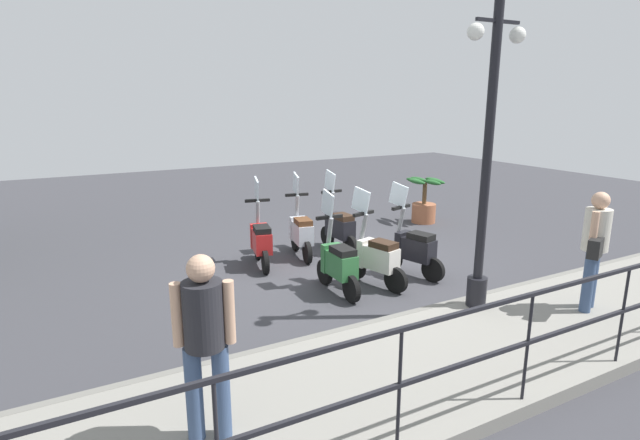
# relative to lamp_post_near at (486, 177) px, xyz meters

# --- Properties ---
(ground_plane) EXTENTS (28.00, 28.00, 0.00)m
(ground_plane) POSITION_rel_lamp_post_near_xyz_m (2.40, 0.50, -1.91)
(ground_plane) COLOR #38383D
(promenade_walkway) EXTENTS (2.20, 20.00, 0.15)m
(promenade_walkway) POSITION_rel_lamp_post_near_xyz_m (-0.75, 0.50, -1.84)
(promenade_walkway) COLOR gray
(promenade_walkway) RESTS_ON ground_plane
(fence_railing) EXTENTS (0.04, 16.03, 1.07)m
(fence_railing) POSITION_rel_lamp_post_near_xyz_m (-1.80, 0.50, -1.01)
(fence_railing) COLOR black
(fence_railing) RESTS_ON promenade_walkway
(lamp_post_near) EXTENTS (0.26, 0.90, 4.00)m
(lamp_post_near) POSITION_rel_lamp_post_near_xyz_m (0.00, 0.00, 0.00)
(lamp_post_near) COLOR black
(lamp_post_near) RESTS_ON promenade_walkway
(pedestrian_with_bag) EXTENTS (0.48, 0.61, 1.59)m
(pedestrian_with_bag) POSITION_rel_lamp_post_near_xyz_m (-0.80, -1.20, -0.83)
(pedestrian_with_bag) COLOR #384C70
(pedestrian_with_bag) RESTS_ON promenade_walkway
(pedestrian_distant) EXTENTS (0.41, 0.46, 1.59)m
(pedestrian_distant) POSITION_rel_lamp_post_near_xyz_m (-0.94, 3.95, -0.83)
(pedestrian_distant) COLOR #384C70
(pedestrian_distant) RESTS_ON promenade_walkway
(potted_palm) EXTENTS (1.06, 0.66, 1.05)m
(potted_palm) POSITION_rel_lamp_post_near_xyz_m (4.45, -2.81, -1.47)
(potted_palm) COLOR #9E5B3D
(potted_palm) RESTS_ON ground_plane
(scooter_near_0) EXTENTS (1.21, 0.53, 1.54)m
(scooter_near_0) POSITION_rel_lamp_post_near_xyz_m (1.66, -0.24, -1.43)
(scooter_near_0) COLOR black
(scooter_near_0) RESTS_ON ground_plane
(scooter_near_1) EXTENTS (1.21, 0.53, 1.54)m
(scooter_near_1) POSITION_rel_lamp_post_near_xyz_m (1.57, 0.56, -1.43)
(scooter_near_1) COLOR black
(scooter_near_1) RESTS_ON ground_plane
(scooter_near_2) EXTENTS (1.23, 0.44, 1.54)m
(scooter_near_2) POSITION_rel_lamp_post_near_xyz_m (1.60, 1.23, -1.43)
(scooter_near_2) COLOR black
(scooter_near_2) RESTS_ON ground_plane
(scooter_far_0) EXTENTS (1.23, 0.44, 1.54)m
(scooter_far_0) POSITION_rel_lamp_post_near_xyz_m (3.42, 0.14, -1.43)
(scooter_far_0) COLOR black
(scooter_far_0) RESTS_ON ground_plane
(scooter_far_1) EXTENTS (1.22, 0.48, 1.54)m
(scooter_far_1) POSITION_rel_lamp_post_near_xyz_m (3.46, 0.93, -1.43)
(scooter_far_1) COLOR black
(scooter_far_1) RESTS_ON ground_plane
(scooter_far_2) EXTENTS (1.22, 0.50, 1.54)m
(scooter_far_2) POSITION_rel_lamp_post_near_xyz_m (3.31, 1.79, -1.43)
(scooter_far_2) COLOR black
(scooter_far_2) RESTS_ON ground_plane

